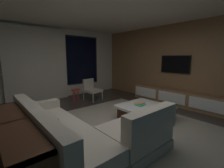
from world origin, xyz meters
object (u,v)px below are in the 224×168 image
at_px(side_stool, 75,92).
at_px(mounted_tv, 175,64).
at_px(book_stack_on_coffee_table, 140,104).
at_px(media_console, 176,98).
at_px(console_table_behind_couch, 15,144).
at_px(accent_chair_near_window, 91,88).
at_px(sectional_couch, 79,135).
at_px(coffee_table, 145,112).

relative_size(side_stool, mounted_tv, 0.45).
bearing_deg(side_stool, book_stack_on_coffee_table, -77.62).
bearing_deg(media_console, console_table_behind_couch, -178.73).
xyz_separation_m(book_stack_on_coffee_table, accent_chair_near_window, (0.05, 2.37, 0.05)).
relative_size(sectional_couch, coffee_table, 2.16).
relative_size(coffee_table, mounted_tv, 1.13).
height_order(book_stack_on_coffee_table, console_table_behind_couch, console_table_behind_couch).
relative_size(sectional_couch, media_console, 0.81).
bearing_deg(coffee_table, book_stack_on_coffee_table, 109.15).
bearing_deg(accent_chair_near_window, mounted_tv, -48.47).
bearing_deg(mounted_tv, media_console, -132.48).
bearing_deg(book_stack_on_coffee_table, accent_chair_near_window, 88.68).
bearing_deg(mounted_tv, sectional_couch, -173.67).
bearing_deg(mounted_tv, accent_chair_near_window, 131.53).
xyz_separation_m(accent_chair_near_window, side_stool, (-0.60, 0.11, -0.06)).
distance_m(book_stack_on_coffee_table, accent_chair_near_window, 2.37).
distance_m(sectional_couch, coffee_table, 1.97).
bearing_deg(mounted_tv, console_table_behind_couch, -176.44).
bearing_deg(accent_chair_near_window, book_stack_on_coffee_table, -91.32).
relative_size(accent_chair_near_window, mounted_tv, 0.76).
distance_m(coffee_table, accent_chair_near_window, 2.51).
relative_size(book_stack_on_coffee_table, side_stool, 0.61).
xyz_separation_m(side_stool, media_console, (2.37, -2.51, -0.12)).
height_order(book_stack_on_coffee_table, side_stool, side_stool).
bearing_deg(console_table_behind_couch, mounted_tv, 3.56).
relative_size(coffee_table, side_stool, 2.52).
height_order(coffee_table, media_console, media_console).
height_order(sectional_couch, book_stack_on_coffee_table, sectional_couch).
relative_size(sectional_couch, mounted_tv, 2.45).
height_order(media_console, mounted_tv, mounted_tv).
relative_size(sectional_couch, console_table_behind_couch, 1.19).
distance_m(book_stack_on_coffee_table, media_console, 1.83).
height_order(sectional_couch, side_stool, sectional_couch).
bearing_deg(sectional_couch, coffee_table, 4.10).
bearing_deg(media_console, coffee_table, -176.89).
height_order(sectional_couch, media_console, sectional_couch).
relative_size(accent_chair_near_window, console_table_behind_couch, 0.37).
xyz_separation_m(accent_chair_near_window, mounted_tv, (1.95, -2.21, 0.92)).
bearing_deg(sectional_couch, accent_chair_near_window, 53.28).
distance_m(sectional_couch, accent_chair_near_window, 3.30).
bearing_deg(side_stool, sectional_couch, -116.54).
bearing_deg(book_stack_on_coffee_table, console_table_behind_couch, -177.27).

